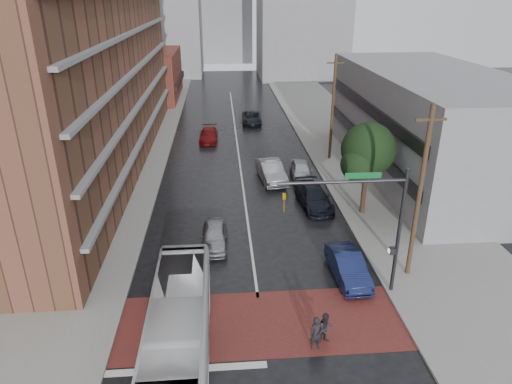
{
  "coord_description": "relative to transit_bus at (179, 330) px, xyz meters",
  "views": [
    {
      "loc": [
        -1.68,
        -17.53,
        15.02
      ],
      "look_at": [
        0.38,
        8.66,
        3.5
      ],
      "focal_mm": 32.0,
      "sensor_mm": 36.0,
      "label": 1
    }
  ],
  "objects": [
    {
      "name": "ground",
      "position": [
        3.81,
        1.5,
        -1.52
      ],
      "size": [
        160.0,
        160.0,
        0.0
      ],
      "primitive_type": "plane",
      "color": "black",
      "rests_on": "ground"
    },
    {
      "name": "crosswalk",
      "position": [
        3.81,
        2.0,
        -1.51
      ],
      "size": [
        14.0,
        5.0,
        0.02
      ],
      "primitive_type": "cube",
      "color": "maroon",
      "rests_on": "ground"
    },
    {
      "name": "sidewalk_west",
      "position": [
        -7.69,
        26.5,
        -1.44
      ],
      "size": [
        9.0,
        90.0,
        0.15
      ],
      "primitive_type": "cube",
      "color": "gray",
      "rests_on": "ground"
    },
    {
      "name": "sidewalk_east",
      "position": [
        15.31,
        26.5,
        -1.44
      ],
      "size": [
        9.0,
        90.0,
        0.15
      ],
      "primitive_type": "cube",
      "color": "gray",
      "rests_on": "ground"
    },
    {
      "name": "apartment_block",
      "position": [
        -10.19,
        25.5,
        12.48
      ],
      "size": [
        10.0,
        44.0,
        28.0
      ],
      "primitive_type": "cube",
      "color": "brown",
      "rests_on": "ground"
    },
    {
      "name": "storefront_west",
      "position": [
        -8.19,
        55.5,
        1.98
      ],
      "size": [
        8.0,
        16.0,
        7.0
      ],
      "primitive_type": "cube",
      "color": "brown",
      "rests_on": "ground"
    },
    {
      "name": "building_east",
      "position": [
        20.31,
        21.5,
        2.98
      ],
      "size": [
        11.0,
        26.0,
        9.0
      ],
      "primitive_type": "cube",
      "color": "gray",
      "rests_on": "ground"
    },
    {
      "name": "distant_tower_center",
      "position": [
        3.81,
        96.5,
        10.48
      ],
      "size": [
        12.0,
        10.0,
        24.0
      ],
      "primitive_type": "cube",
      "color": "gray",
      "rests_on": "ground"
    },
    {
      "name": "street_tree",
      "position": [
        12.33,
        13.54,
        3.21
      ],
      "size": [
        4.2,
        4.1,
        6.9
      ],
      "color": "#332319",
      "rests_on": "ground"
    },
    {
      "name": "signal_mast",
      "position": [
        9.66,
        4.0,
        3.21
      ],
      "size": [
        6.5,
        0.3,
        7.2
      ],
      "color": "#2D2D33",
      "rests_on": "ground"
    },
    {
      "name": "utility_pole_near",
      "position": [
        12.61,
        5.5,
        3.62
      ],
      "size": [
        1.6,
        0.26,
        10.0
      ],
      "color": "#473321",
      "rests_on": "ground"
    },
    {
      "name": "utility_pole_far",
      "position": [
        12.61,
        25.5,
        3.62
      ],
      "size": [
        1.6,
        0.26,
        10.0
      ],
      "color": "#473321",
      "rests_on": "ground"
    },
    {
      "name": "transit_bus",
      "position": [
        0.0,
        0.0,
        0.0
      ],
      "size": [
        2.58,
        10.91,
        3.04
      ],
      "primitive_type": "imported",
      "rotation": [
        0.0,
        0.0,
        0.0
      ],
      "color": "silver",
      "rests_on": "ground"
    },
    {
      "name": "pedestrian_a",
      "position": [
        6.14,
        0.0,
        -0.66
      ],
      "size": [
        0.68,
        0.49,
        1.72
      ],
      "primitive_type": "imported",
      "rotation": [
        0.0,
        0.0,
        0.13
      ],
      "color": "black",
      "rests_on": "ground"
    },
    {
      "name": "pedestrian_b",
      "position": [
        6.65,
        0.38,
        -0.71
      ],
      "size": [
        0.94,
        0.82,
        1.62
      ],
      "primitive_type": "imported",
      "rotation": [
        0.0,
        0.0,
        0.31
      ],
      "color": "#272127",
      "rests_on": "ground"
    },
    {
      "name": "car_travel_a",
      "position": [
        1.48,
        9.73,
        -0.81
      ],
      "size": [
        1.8,
        4.22,
        1.42
      ],
      "primitive_type": "imported",
      "rotation": [
        0.0,
        0.0,
        -0.03
      ],
      "color": "#9B9EA3",
      "rests_on": "ground"
    },
    {
      "name": "car_travel_b",
      "position": [
        6.31,
        20.5,
        -0.66
      ],
      "size": [
        2.46,
        5.4,
        1.72
      ],
      "primitive_type": "imported",
      "rotation": [
        0.0,
        0.0,
        0.13
      ],
      "color": "#A3A7AB",
      "rests_on": "ground"
    },
    {
      "name": "car_travel_c",
      "position": [
        0.74,
        32.47,
        -0.84
      ],
      "size": [
        2.09,
        4.76,
        1.36
      ],
      "primitive_type": "imported",
      "rotation": [
        0.0,
        0.0,
        -0.04
      ],
      "color": "#650B0C",
      "rests_on": "ground"
    },
    {
      "name": "suv_travel",
      "position": [
        5.98,
        39.48,
        -0.82
      ],
      "size": [
        2.54,
        5.16,
        1.41
      ],
      "primitive_type": "imported",
      "rotation": [
        0.0,
        0.0,
        -0.04
      ],
      "color": "black",
      "rests_on": "ground"
    },
    {
      "name": "car_parked_near",
      "position": [
        9.06,
        5.5,
        -0.76
      ],
      "size": [
        1.8,
        4.65,
        1.51
      ],
      "primitive_type": "imported",
      "rotation": [
        0.0,
        0.0,
        0.04
      ],
      "color": "#141C47",
      "rests_on": "ground"
    },
    {
      "name": "car_parked_mid",
      "position": [
        9.01,
        15.11,
        -0.77
      ],
      "size": [
        2.52,
        5.33,
        1.5
      ],
      "primitive_type": "imported",
      "rotation": [
        0.0,
        0.0,
        0.08
      ],
      "color": "black",
      "rests_on": "ground"
    },
    {
      "name": "car_parked_far",
      "position": [
        9.01,
        20.8,
        -0.76
      ],
      "size": [
        1.95,
        4.5,
        1.51
      ],
      "primitive_type": "imported",
      "rotation": [
        0.0,
        0.0,
        -0.04
      ],
      "color": "#B7BABF",
      "rests_on": "ground"
    }
  ]
}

